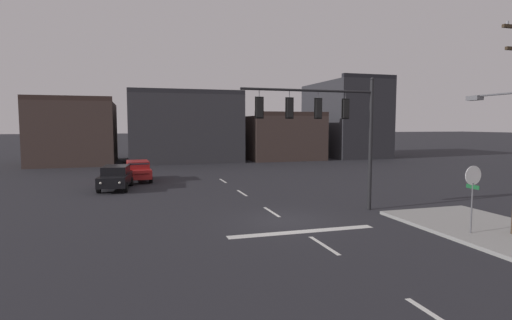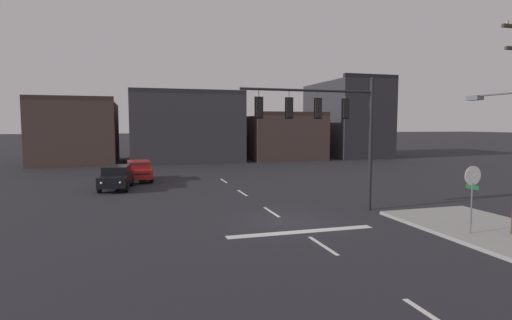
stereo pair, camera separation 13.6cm
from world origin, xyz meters
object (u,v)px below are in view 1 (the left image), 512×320
object	(u,v)px
stop_sign	(473,183)
car_lot_middle	(138,170)
signal_mast_near_side	(329,119)
car_lot_nearside	(116,177)

from	to	relation	value
stop_sign	car_lot_middle	bearing A→B (deg)	121.66
signal_mast_near_side	car_lot_middle	bearing A→B (deg)	121.65
signal_mast_near_side	car_lot_nearside	size ratio (longest dim) A/B	1.54
car_lot_nearside	car_lot_middle	distance (m)	4.08
signal_mast_near_side	car_lot_nearside	world-z (taller)	signal_mast_near_side
car_lot_nearside	car_lot_middle	bearing A→B (deg)	68.79
car_lot_nearside	car_lot_middle	xyz separation A→B (m)	(1.48, 3.80, 0.00)
stop_sign	car_lot_nearside	distance (m)	21.76
stop_sign	car_lot_middle	size ratio (longest dim) A/B	0.62
car_lot_nearside	stop_sign	bearing A→B (deg)	-49.73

